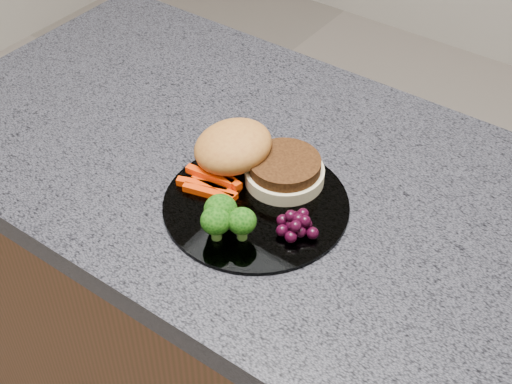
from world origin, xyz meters
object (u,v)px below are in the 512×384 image
plate (256,204)px  grape_bunch (296,224)px  island_cabinet (278,363)px  burger (251,157)px

plate → grape_bunch: 0.08m
island_cabinet → burger: (-0.04, -0.03, 0.50)m
plate → island_cabinet: bearing=91.6°
island_cabinet → burger: bearing=-149.3°
island_cabinet → grape_bunch: bearing=-48.7°
burger → grape_bunch: (0.12, -0.06, -0.01)m
island_cabinet → plate: size_ratio=4.62×
burger → island_cabinet: bearing=13.3°
island_cabinet → grape_bunch: grape_bunch is taller
island_cabinet → burger: 0.51m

